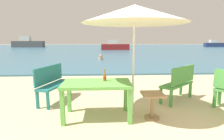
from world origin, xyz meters
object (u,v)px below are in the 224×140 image
(picnic_table_green, at_px, (97,87))
(boat_sailboat, at_px, (28,43))
(bench_teal_center, at_px, (52,81))
(side_table_wood, at_px, (152,102))
(swimmer_person, at_px, (101,58))
(bench_green_right, at_px, (180,81))
(beer_bottle_amber, at_px, (105,77))
(patio_umbrella, at_px, (134,14))
(boat_barge, at_px, (115,46))
(boat_cargo_ship, at_px, (214,44))

(picnic_table_green, relative_size, boat_sailboat, 0.23)
(picnic_table_green, bearing_deg, bench_teal_center, 138.27)
(side_table_wood, relative_size, swimmer_person, 1.32)
(bench_green_right, xyz_separation_m, swimmer_person, (-2.17, 9.41, -0.30))
(picnic_table_green, bearing_deg, swimmer_person, 90.15)
(beer_bottle_amber, relative_size, patio_umbrella, 0.12)
(picnic_table_green, relative_size, boat_barge, 0.33)
(side_table_wood, relative_size, bench_teal_center, 0.43)
(picnic_table_green, xyz_separation_m, side_table_wood, (1.14, -0.10, -0.30))
(swimmer_person, height_order, boat_barge, boat_barge)
(patio_umbrella, relative_size, boat_cargo_ship, 0.55)
(patio_umbrella, xyz_separation_m, side_table_wood, (0.38, -0.17, -1.76))
(boat_cargo_ship, bearing_deg, bench_green_right, -123.49)
(beer_bottle_amber, height_order, swimmer_person, beer_bottle_amber)
(beer_bottle_amber, relative_size, swimmer_person, 0.65)
(patio_umbrella, height_order, boat_sailboat, patio_umbrella)
(patio_umbrella, bearing_deg, side_table_wood, -24.09)
(boat_barge, bearing_deg, patio_umbrella, -92.99)
(boat_sailboat, bearing_deg, beer_bottle_amber, -65.94)
(swimmer_person, bearing_deg, patio_umbrella, -85.62)
(patio_umbrella, bearing_deg, boat_cargo_ship, 55.55)
(bench_teal_center, height_order, boat_barge, boat_barge)
(picnic_table_green, height_order, swimmer_person, picnic_table_green)
(picnic_table_green, xyz_separation_m, bench_teal_center, (-1.20, 1.07, -0.11))
(patio_umbrella, relative_size, bench_teal_center, 1.84)
(boat_sailboat, bearing_deg, boat_barge, -31.07)
(bench_green_right, height_order, boat_cargo_ship, boat_cargo_ship)
(bench_green_right, bearing_deg, boat_cargo_ship, 56.51)
(bench_teal_center, xyz_separation_m, boat_cargo_ship, (25.21, 32.90, 0.08))
(picnic_table_green, height_order, boat_sailboat, boat_sailboat)
(patio_umbrella, bearing_deg, boat_barge, 87.01)
(beer_bottle_amber, bearing_deg, boat_barge, 85.57)
(bench_green_right, bearing_deg, swimmer_person, 102.96)
(beer_bottle_amber, xyz_separation_m, swimmer_person, (-0.19, 10.22, -0.61))
(side_table_wood, relative_size, boat_barge, 0.13)
(beer_bottle_amber, distance_m, bench_teal_center, 1.70)
(picnic_table_green, relative_size, swimmer_person, 3.41)
(beer_bottle_amber, relative_size, side_table_wood, 0.49)
(side_table_wood, distance_m, swimmer_person, 10.49)
(picnic_table_green, bearing_deg, boat_cargo_ship, 54.74)
(side_table_wood, bearing_deg, bench_teal_center, 153.40)
(side_table_wood, xyz_separation_m, bench_teal_center, (-2.34, 1.17, 0.19))
(beer_bottle_amber, distance_m, side_table_wood, 1.12)
(bench_green_right, bearing_deg, beer_bottle_amber, -157.80)
(swimmer_person, distance_m, boat_barge, 13.60)
(picnic_table_green, relative_size, beer_bottle_amber, 5.28)
(beer_bottle_amber, height_order, boat_cargo_ship, boat_cargo_ship)
(swimmer_person, distance_m, boat_cargo_ship, 33.72)
(picnic_table_green, height_order, side_table_wood, picnic_table_green)
(patio_umbrella, xyz_separation_m, bench_green_right, (1.38, 0.84, -1.58))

